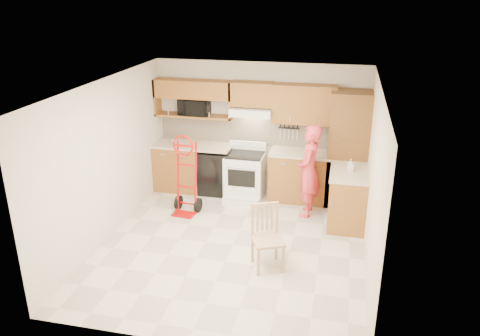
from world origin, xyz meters
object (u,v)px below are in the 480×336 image
(microwave, at_px, (194,107))
(hand_truck, at_px, (185,179))
(person, at_px, (309,171))
(dining_chair, at_px, (268,238))
(range, at_px, (244,173))

(microwave, relative_size, hand_truck, 0.44)
(microwave, xyz_separation_m, person, (2.25, -0.74, -0.84))
(hand_truck, distance_m, dining_chair, 2.22)
(range, xyz_separation_m, person, (1.21, -0.38, 0.29))
(microwave, relative_size, range, 0.55)
(person, distance_m, hand_truck, 2.15)
(microwave, height_order, range, microwave)
(person, bearing_deg, dining_chair, -10.18)
(hand_truck, bearing_deg, dining_chair, -34.00)
(microwave, xyz_separation_m, dining_chair, (1.86, -2.57, -1.18))
(person, bearing_deg, microwave, -106.13)
(person, relative_size, dining_chair, 1.75)
(hand_truck, height_order, dining_chair, hand_truck)
(range, height_order, dining_chair, range)
(microwave, xyz_separation_m, hand_truck, (0.16, -1.16, -1.00))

